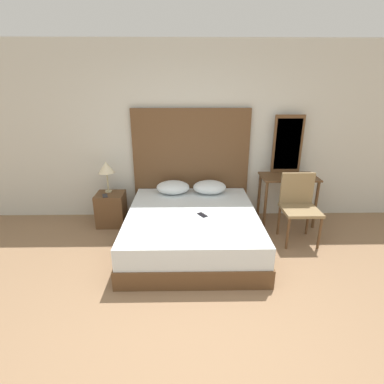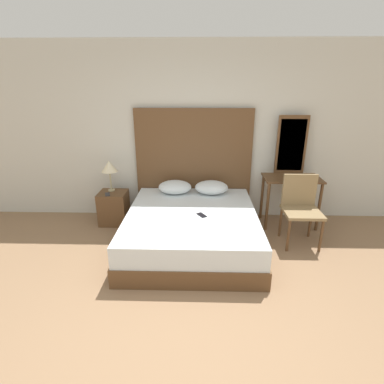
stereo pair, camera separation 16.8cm
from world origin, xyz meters
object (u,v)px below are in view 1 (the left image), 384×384
at_px(table_lamp, 106,168).
at_px(vanity_desk, 288,185).
at_px(nightstand, 111,209).
at_px(phone_on_bed, 202,215).
at_px(bed, 192,229).
at_px(phone_on_nightstand, 105,196).
at_px(chair, 299,203).

height_order(table_lamp, vanity_desk, table_lamp).
relative_size(nightstand, vanity_desk, 0.61).
bearing_deg(vanity_desk, phone_on_bed, -149.32).
bearing_deg(nightstand, bed, -28.53).
distance_m(phone_on_nightstand, vanity_desk, 2.78).
distance_m(table_lamp, chair, 2.84).
bearing_deg(phone_on_bed, vanity_desk, 30.68).
xyz_separation_m(bed, vanity_desk, (1.49, 0.71, 0.37)).
bearing_deg(table_lamp, bed, -30.53).
distance_m(vanity_desk, chair, 0.53).
distance_m(nightstand, table_lamp, 0.64).
bearing_deg(nightstand, phone_on_bed, -29.34).
xyz_separation_m(phone_on_nightstand, chair, (2.77, -0.40, 0.03)).
relative_size(bed, phone_on_bed, 11.76).
xyz_separation_m(vanity_desk, chair, (-0.01, -0.53, -0.07)).
bearing_deg(phone_on_bed, chair, 11.58).
distance_m(bed, phone_on_nightstand, 1.44).
distance_m(table_lamp, phone_on_nightstand, 0.42).
distance_m(phone_on_bed, nightstand, 1.60).
bearing_deg(nightstand, table_lamp, 114.11).
bearing_deg(table_lamp, phone_on_bed, -31.11).
height_order(phone_on_bed, table_lamp, table_lamp).
relative_size(phone_on_nightstand, chair, 0.18).
distance_m(nightstand, phone_on_nightstand, 0.28).
relative_size(table_lamp, vanity_desk, 0.57).
height_order(vanity_desk, chair, chair).
bearing_deg(table_lamp, chair, -11.80).
xyz_separation_m(phone_on_bed, vanity_desk, (1.36, 0.80, 0.12)).
bearing_deg(bed, chair, 6.94).
height_order(bed, nightstand, nightstand).
bearing_deg(bed, vanity_desk, 25.49).
bearing_deg(phone_on_nightstand, vanity_desk, 2.65).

